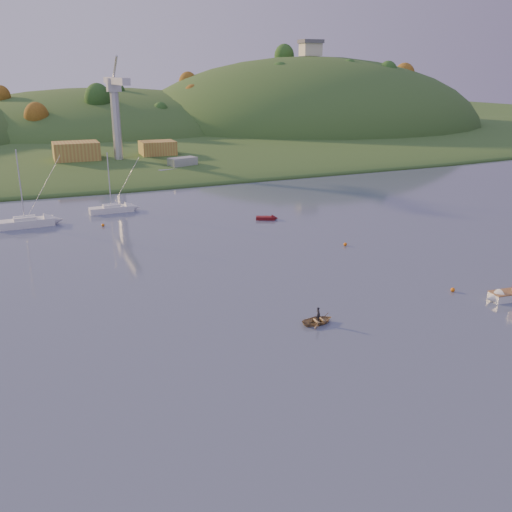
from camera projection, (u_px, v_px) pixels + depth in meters
name	position (u px, v px, depth m)	size (l,w,h in m)	color
ground	(384.00, 436.00, 39.60)	(500.00, 500.00, 0.00)	#393E5D
far_shore	(71.00, 131.00, 241.88)	(620.00, 220.00, 1.50)	#26451B
shore_slope	(90.00, 149.00, 184.72)	(640.00, 150.00, 7.00)	#26451B
hill_center	(102.00, 134.00, 227.91)	(140.00, 120.00, 36.00)	#26451B
hill_right	(308.00, 130.00, 245.46)	(150.00, 130.00, 60.00)	#26451B
hilltop_house	(311.00, 47.00, 235.12)	(9.00, 7.00, 6.45)	beige
hillside_trees	(83.00, 142.00, 202.31)	(280.00, 50.00, 32.00)	#1C4C1B
wharf	(130.00, 163.00, 148.34)	(42.00, 16.00, 2.40)	slate
shed_west	(76.00, 152.00, 143.40)	(11.00, 8.00, 4.80)	olive
shed_east	(158.00, 149.00, 152.00)	(9.00, 7.00, 4.00)	olive
dock_crane	(116.00, 101.00, 139.13)	(3.20, 28.00, 20.30)	#B7B7BC
fishing_boat	(509.00, 293.00, 62.95)	(5.97, 2.25, 3.74)	silver
sailboat_near	(25.00, 222.00, 92.41)	(9.15, 3.21, 12.50)	silver
sailboat_far	(111.00, 209.00, 101.93)	(7.78, 2.57, 10.69)	silver
canoe	(318.00, 320.00, 57.10)	(2.32, 3.25, 0.67)	#9B7F55
paddler	(318.00, 317.00, 56.97)	(0.55, 0.36, 1.51)	black
red_tender	(270.00, 218.00, 97.07)	(3.96, 2.71, 1.28)	#590C10
work_vessel	(183.00, 168.00, 139.71)	(16.69, 9.93, 4.05)	slate
buoy_0	(453.00, 290.00, 65.34)	(0.50, 0.50, 0.50)	orange
buoy_1	(345.00, 244.00, 82.49)	(0.50, 0.50, 0.50)	orange
buoy_3	(103.00, 225.00, 92.80)	(0.50, 0.50, 0.50)	orange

